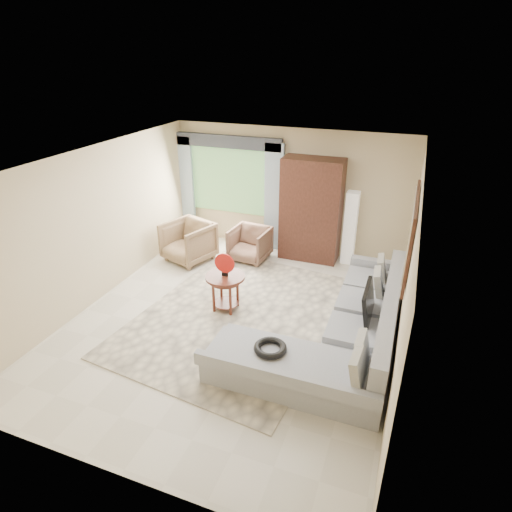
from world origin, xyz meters
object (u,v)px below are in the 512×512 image
at_px(armchair_left, 188,242).
at_px(coffee_table, 226,292).
at_px(floor_lamp, 350,228).
at_px(sectional_sofa, 343,336).
at_px(tv_screen, 368,302).
at_px(potted_plant, 196,228).
at_px(armoire, 311,210).
at_px(armchair_right, 250,244).

bearing_deg(armchair_left, coffee_table, -25.53).
bearing_deg(armchair_left, floor_lamp, 37.73).
relative_size(sectional_sofa, tv_screen, 4.68).
distance_m(armchair_left, potted_plant, 1.08).
bearing_deg(armoire, sectional_sofa, -66.94).
relative_size(armoire, floor_lamp, 1.40).
relative_size(tv_screen, potted_plant, 1.32).
height_order(armchair_left, armchair_right, armchair_left).
height_order(sectional_sofa, armchair_right, sectional_sofa).
relative_size(coffee_table, floor_lamp, 0.43).
bearing_deg(sectional_sofa, potted_plant, 143.18).
bearing_deg(coffee_table, armchair_left, 135.62).
relative_size(armchair_left, armchair_right, 1.18).
height_order(armoire, floor_lamp, armoire).
xyz_separation_m(sectional_sofa, armoire, (-1.23, 2.90, 0.77)).
distance_m(tv_screen, floor_lamp, 2.73).
relative_size(tv_screen, armchair_left, 0.82).
height_order(armchair_left, armoire, armoire).
height_order(armchair_left, potted_plant, armchair_left).
relative_size(coffee_table, armoire, 0.31).
height_order(tv_screen, armoire, armoire).
xyz_separation_m(armchair_right, armoire, (1.13, 0.53, 0.70)).
bearing_deg(coffee_table, armoire, 71.92).
distance_m(armchair_right, floor_lamp, 2.06).
xyz_separation_m(potted_plant, floor_lamp, (3.46, 0.05, 0.47)).
distance_m(armchair_left, floor_lamp, 3.30).
distance_m(armchair_right, potted_plant, 1.63).
relative_size(sectional_sofa, floor_lamp, 2.31).
distance_m(tv_screen, armoire, 3.01).
height_order(tv_screen, coffee_table, tv_screen).
height_order(sectional_sofa, coffee_table, sectional_sofa).
xyz_separation_m(coffee_table, armchair_right, (-0.32, 1.93, 0.01)).
bearing_deg(armchair_right, sectional_sofa, -40.20).
bearing_deg(sectional_sofa, armchair_left, 151.78).
relative_size(coffee_table, armchair_right, 0.85).
height_order(sectional_sofa, potted_plant, sectional_sofa).
bearing_deg(tv_screen, armchair_right, 142.02).
bearing_deg(armchair_left, sectional_sofa, -9.37).
relative_size(sectional_sofa, armchair_right, 4.54).
bearing_deg(floor_lamp, armchair_right, -162.88).
xyz_separation_m(potted_plant, armoire, (2.66, -0.01, 0.77)).
relative_size(coffee_table, potted_plant, 1.16).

